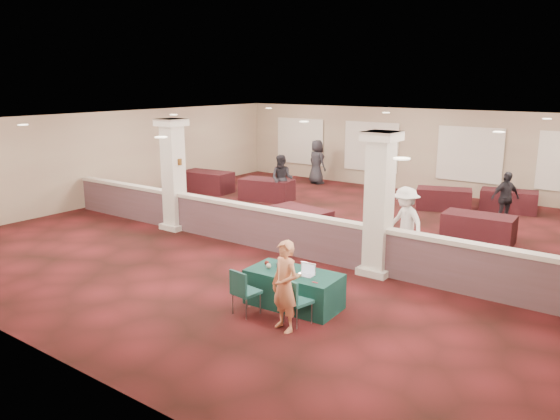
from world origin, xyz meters
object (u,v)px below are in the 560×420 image
Objects in this scene: attendee_b at (405,222)px; attendee_d at (317,162)px; conf_chair_side at (243,289)px; far_table_front_right at (478,228)px; far_table_back_center at (444,199)px; conf_chair_main at (294,298)px; far_table_front_left at (207,182)px; attendee_c at (505,198)px; near_table at (294,289)px; far_table_back_left at (267,190)px; woman at (285,286)px; far_table_front_center at (301,220)px; far_table_back_right at (508,201)px; attendee_a at (282,179)px.

attendee_b is 9.90m from attendee_d.
far_table_front_right is at bearing 81.22° from conf_chair_side.
far_table_front_right is at bearing -56.16° from far_table_back_center.
conf_chair_main is 0.44× the size of far_table_front_left.
attendee_c reaches higher than conf_chair_side.
attendee_b reaches higher than attendee_c.
attendee_d reaches higher than near_table.
conf_chair_main is at bearing -49.78° from far_table_back_left.
woman is at bearing -64.40° from attendee_b.
far_table_front_left is 1.12× the size of far_table_front_center.
far_table_back_left is at bearing 143.80° from conf_chair_main.
conf_chair_main is 0.49× the size of far_table_back_right.
attendee_d is (-6.02, 12.00, 0.40)m from conf_chair_side.
conf_chair_main is 12.28m from far_table_front_left.
attendee_b is 4.87m from attendee_c.
far_table_front_right is at bearing -3.09° from far_table_front_left.
attendee_a reaches higher than near_table.
far_table_back_center is 1.10× the size of attendee_c.
attendee_d is at bearing 123.33° from conf_chair_side.
far_table_front_right is (2.06, 7.43, -0.15)m from conf_chair_side.
near_table is 1.05m from conf_chair_side.
far_table_front_center is (-2.29, 5.30, -0.16)m from conf_chair_side.
far_table_back_center is at bearing 109.17° from conf_chair_main.
far_table_front_center is 1.01× the size of far_table_back_right.
attendee_a is 7.35m from attendee_c.
far_table_back_right is at bearing 27.90° from far_table_back_center.
far_table_back_left reaches higher than far_table_back_right.
attendee_a is at bearing 140.81° from conf_chair_main.
far_table_front_center is at bearing 174.10° from attendee_c.
attendee_c reaches higher than far_table_front_center.
woman is 0.92× the size of far_table_back_center.
near_table is 9.63m from far_table_back_center.
far_table_front_left reaches higher than near_table.
attendee_c is (10.65, 1.74, 0.40)m from far_table_front_left.
far_table_front_left reaches higher than far_table_front_right.
attendee_a reaches higher than attendee_c.
far_table_back_left is at bearing 127.67° from near_table.
conf_chair_main is 0.54× the size of woman.
attendee_b reaches higher than woman.
woman is 0.92× the size of far_table_back_right.
woman reaches higher than far_table_front_left.
far_table_front_center reaches higher than near_table.
far_table_front_center reaches higher than far_table_back_right.
far_table_back_right is at bearing 79.98° from near_table.
attendee_d is at bearing 119.10° from far_table_front_center.
conf_chair_side is at bearing -153.14° from conf_chair_main.
attendee_b is (3.27, -0.30, 0.52)m from far_table_front_center.
far_table_front_left is at bearing 176.91° from far_table_front_right.
far_table_back_right is at bearing 23.55° from far_table_back_left.
far_table_front_center is at bearing -113.50° from far_table_back_center.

